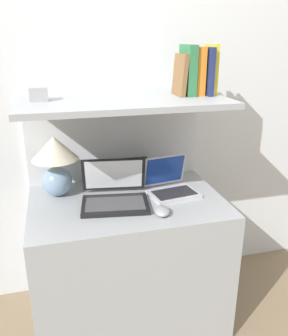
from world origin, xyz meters
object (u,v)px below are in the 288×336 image
(router_box, at_px, (138,170))
(book_orange, at_px, (197,71))
(book_brown, at_px, (180,75))
(book_green, at_px, (188,70))
(laptop_small, at_px, (170,186))
(laptop_large, at_px, (115,195))
(book_yellow, at_px, (211,70))
(table_lamp, at_px, (55,160))
(book_navy, at_px, (205,71))
(shelf_gadget, at_px, (39,94))
(computer_mouse, at_px, (162,211))

(router_box, distance_m, book_orange, 0.65)
(book_brown, bearing_deg, book_green, 0.00)
(book_brown, bearing_deg, laptop_small, -141.08)
(laptop_large, distance_m, router_box, 0.30)
(router_box, height_order, book_green, book_green)
(book_yellow, xyz_separation_m, book_green, (-0.13, 0.00, -0.00))
(laptop_large, height_order, book_green, book_green)
(table_lamp, bearing_deg, laptop_large, -31.80)
(book_navy, height_order, shelf_gadget, book_navy)
(laptop_large, bearing_deg, book_yellow, 8.61)
(router_box, bearing_deg, laptop_large, -126.27)
(router_box, xyz_separation_m, book_green, (0.22, -0.16, 0.57))
(book_orange, xyz_separation_m, shelf_gadget, (-0.78, -0.00, -0.09))
(computer_mouse, relative_size, shelf_gadget, 1.42)
(book_navy, bearing_deg, shelf_gadget, 180.00)
(shelf_gadget, bearing_deg, router_box, 18.12)
(book_navy, height_order, book_green, book_green)
(laptop_large, distance_m, book_orange, 0.75)
(laptop_large, bearing_deg, computer_mouse, -43.15)
(laptop_small, bearing_deg, book_green, 23.74)
(book_yellow, relative_size, shelf_gadget, 2.95)
(router_box, bearing_deg, book_brown, -42.27)
(book_yellow, xyz_separation_m, shelf_gadget, (-0.85, 0.00, -0.09))
(router_box, distance_m, book_yellow, 0.69)
(laptop_small, relative_size, book_orange, 1.20)
(table_lamp, height_order, laptop_large, table_lamp)
(computer_mouse, height_order, book_brown, book_brown)
(table_lamp, relative_size, router_box, 2.27)
(router_box, xyz_separation_m, book_yellow, (0.35, -0.16, 0.57))
(computer_mouse, relative_size, book_brown, 0.59)
(book_navy, xyz_separation_m, book_brown, (-0.13, 0.00, -0.02))
(book_brown, bearing_deg, book_yellow, 0.00)
(book_green, relative_size, shelf_gadget, 2.93)
(book_yellow, height_order, shelf_gadget, book_yellow)
(book_yellow, xyz_separation_m, book_orange, (-0.07, 0.00, -0.01))
(table_lamp, distance_m, router_box, 0.48)
(laptop_large, bearing_deg, book_brown, 12.46)
(computer_mouse, height_order, router_box, router_box)
(book_navy, relative_size, book_green, 0.95)
(table_lamp, relative_size, book_yellow, 1.32)
(router_box, xyz_separation_m, book_brown, (0.18, -0.16, 0.55))
(table_lamp, relative_size, shelf_gadget, 3.90)
(router_box, distance_m, book_navy, 0.67)
(router_box, xyz_separation_m, book_navy, (0.32, -0.16, 0.57))
(table_lamp, xyz_separation_m, book_green, (0.68, -0.09, 0.44))
(computer_mouse, bearing_deg, shelf_gadget, 153.13)
(computer_mouse, xyz_separation_m, shelf_gadget, (-0.52, 0.26, 0.53))
(laptop_small, bearing_deg, laptop_large, -172.51)
(book_green, bearing_deg, table_lamp, 172.24)
(computer_mouse, relative_size, book_green, 0.49)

